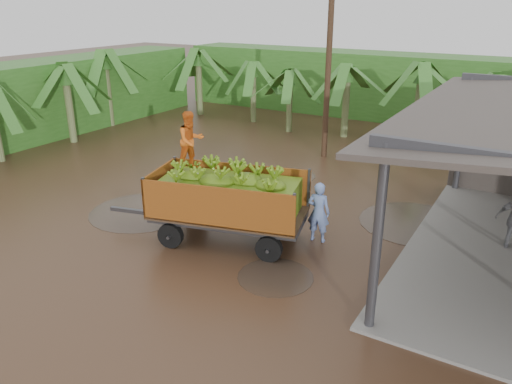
# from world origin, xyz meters

# --- Properties ---
(ground) EXTENTS (100.00, 100.00, 0.00)m
(ground) POSITION_xyz_m (0.00, 0.00, 0.00)
(ground) COLOR black
(ground) RESTS_ON ground
(hedge_north) EXTENTS (22.00, 3.00, 3.60)m
(hedge_north) POSITION_xyz_m (-2.00, 16.00, 1.80)
(hedge_north) COLOR #2D661E
(hedge_north) RESTS_ON ground
(hedge_west) EXTENTS (3.00, 18.00, 3.60)m
(hedge_west) POSITION_xyz_m (-14.00, 4.00, 1.80)
(hedge_west) COLOR #2D661E
(hedge_west) RESTS_ON ground
(banana_trailer) EXTENTS (5.95, 3.02, 3.59)m
(banana_trailer) POSITION_xyz_m (0.50, -1.77, 1.30)
(banana_trailer) COLOR #BC641A
(banana_trailer) RESTS_ON ground
(man_blue) EXTENTS (0.68, 0.49, 1.75)m
(man_blue) POSITION_xyz_m (2.71, -0.54, 0.87)
(man_blue) COLOR #6F88CA
(man_blue) RESTS_ON ground
(utility_pole) EXTENTS (1.20, 0.24, 7.50)m
(utility_pole) POSITION_xyz_m (-0.40, 7.09, 3.80)
(utility_pole) COLOR #47301E
(utility_pole) RESTS_ON ground
(banana_plants) EXTENTS (25.54, 20.34, 4.23)m
(banana_plants) POSITION_xyz_m (-4.57, 7.02, 1.87)
(banana_plants) COLOR #2D661E
(banana_plants) RESTS_ON ground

